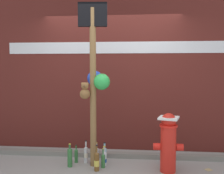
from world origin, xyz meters
TOP-DOWN VIEW (x-y plane):
  - building_wall at (0.00, 1.32)m, footprint 10.00×0.21m
  - curb_strip at (0.00, 0.79)m, footprint 8.00×0.12m
  - memorial_post at (-0.20, 0.44)m, footprint 0.49×0.49m
  - fire_hydrant at (0.92, 0.26)m, footprint 0.44×0.34m
  - bottle_0 at (-0.14, 0.19)m, footprint 0.08×0.08m
  - bottle_1 at (-0.05, 0.41)m, footprint 0.07×0.07m
  - bottle_2 at (-0.07, 0.64)m, footprint 0.07×0.07m
  - bottle_3 at (-0.52, 0.49)m, footprint 0.06×0.06m
  - bottle_4 at (-0.36, 0.50)m, footprint 0.06×0.06m
  - bottle_5 at (-0.06, 0.32)m, footprint 0.06×0.06m
  - bottle_6 at (-0.58, 0.31)m, footprint 0.07×0.07m
  - bottle_7 at (-0.19, 0.48)m, footprint 0.08×0.08m
  - litter_0 at (1.55, 0.38)m, footprint 0.13×0.13m

SIDE VIEW (x-z plane):
  - litter_0 at x=1.55m, z-range 0.00..0.01m
  - curb_strip at x=0.00m, z-range 0.00..0.08m
  - bottle_2 at x=-0.07m, z-range -0.03..0.27m
  - bottle_5 at x=-0.06m, z-range -0.04..0.27m
  - bottle_1 at x=-0.05m, z-range -0.04..0.27m
  - bottle_3 at x=-0.52m, z-range -0.03..0.27m
  - bottle_4 at x=-0.36m, z-range -0.04..0.33m
  - bottle_7 at x=-0.19m, z-range -0.03..0.32m
  - bottle_0 at x=-0.14m, z-range -0.05..0.34m
  - bottle_6 at x=-0.58m, z-range -0.02..0.34m
  - fire_hydrant at x=0.92m, z-range 0.02..0.90m
  - memorial_post at x=-0.20m, z-range 0.19..2.72m
  - building_wall at x=0.00m, z-range 0.00..4.00m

